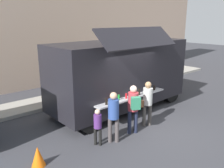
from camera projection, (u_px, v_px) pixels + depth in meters
The scene contains 9 objects.
ground_plane at pixel (145, 125), 8.55m from camera, with size 60.00×60.00×0.00m, color #38383D.
curb_strip at pixel (5, 112), 9.57m from camera, with size 28.00×1.60×0.15m, color #9E998E.
food_truck_main at pixel (121, 73), 9.79m from camera, with size 6.07×3.10×3.45m.
traffic_cone_orange at pixel (38, 156), 6.09m from camera, with size 0.36×0.36×0.55m, color orange.
trash_bin at pixel (142, 74), 14.26m from camera, with size 0.60×0.60×1.03m, color #2F643A.
customer_front_ordering at pixel (147, 100), 8.26m from camera, with size 0.52×0.39×1.64m.
customer_mid_with_backpack at pixel (133, 105), 7.65m from camera, with size 0.45×0.54×1.66m.
customer_rear_waiting at pixel (113, 113), 7.11m from camera, with size 0.33×0.33×1.63m.
child_near_queue at pixel (98, 124), 7.00m from camera, with size 0.24×0.24×1.16m.
Camera 1 is at (-6.05, -5.15, 3.69)m, focal length 37.70 mm.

